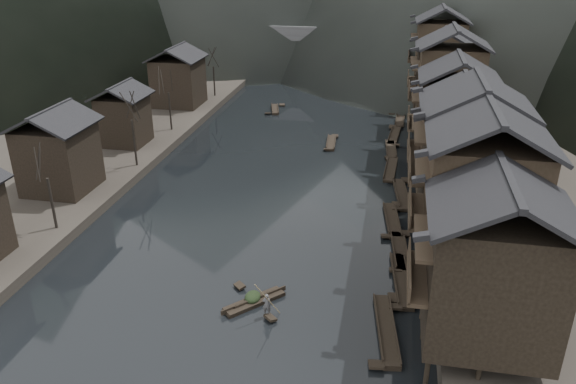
# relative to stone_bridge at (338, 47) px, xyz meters

# --- Properties ---
(water) EXTENTS (300.00, 300.00, 0.00)m
(water) POSITION_rel_stone_bridge_xyz_m (0.00, -72.00, -5.11)
(water) COLOR black
(water) RESTS_ON ground
(left_bank) EXTENTS (40.00, 200.00, 1.20)m
(left_bank) POSITION_rel_stone_bridge_xyz_m (-35.00, -32.00, -4.51)
(left_bank) COLOR #2D2823
(left_bank) RESTS_ON ground
(stilt_houses) EXTENTS (9.00, 67.60, 15.15)m
(stilt_houses) POSITION_rel_stone_bridge_xyz_m (17.28, -52.41, 3.71)
(stilt_houses) COLOR black
(stilt_houses) RESTS_ON ground
(left_houses) EXTENTS (8.10, 53.20, 8.73)m
(left_houses) POSITION_rel_stone_bridge_xyz_m (-20.50, -51.88, 0.55)
(left_houses) COLOR black
(left_houses) RESTS_ON left_bank
(bare_trees) EXTENTS (3.69, 60.08, 7.37)m
(bare_trees) POSITION_rel_stone_bridge_xyz_m (-17.00, -52.19, 1.16)
(bare_trees) COLOR black
(bare_trees) RESTS_ON left_bank
(moored_sampans) EXTENTS (3.34, 68.28, 0.47)m
(moored_sampans) POSITION_rel_stone_bridge_xyz_m (11.90, -48.21, -4.91)
(moored_sampans) COLOR black
(moored_sampans) RESTS_ON water
(midriver_boats) EXTENTS (12.69, 35.45, 0.45)m
(midriver_boats) POSITION_rel_stone_bridge_xyz_m (0.24, -26.35, -4.91)
(midriver_boats) COLOR black
(midriver_boats) RESTS_ON water
(stone_bridge) EXTENTS (40.00, 6.00, 9.00)m
(stone_bridge) POSITION_rel_stone_bridge_xyz_m (0.00, 0.00, 0.00)
(stone_bridge) COLOR #4C4C4F
(stone_bridge) RESTS_ON ground
(hero_sampan) EXTENTS (4.13, 4.36, 0.44)m
(hero_sampan) POSITION_rel_stone_bridge_xyz_m (2.55, -75.91, -4.91)
(hero_sampan) COLOR black
(hero_sampan) RESTS_ON water
(cargo_heap) EXTENTS (1.13, 1.48, 0.68)m
(cargo_heap) POSITION_rel_stone_bridge_xyz_m (2.39, -75.73, -4.33)
(cargo_heap) COLOR black
(cargo_heap) RESTS_ON hero_sampan
(boatman) EXTENTS (0.63, 0.45, 1.65)m
(boatman) POSITION_rel_stone_bridge_xyz_m (3.77, -77.23, -3.85)
(boatman) COLOR #515153
(boatman) RESTS_ON hero_sampan
(bamboo_pole) EXTENTS (1.66, 1.67, 3.58)m
(bamboo_pole) POSITION_rel_stone_bridge_xyz_m (3.97, -77.23, -1.23)
(bamboo_pole) COLOR #8C7A51
(bamboo_pole) RESTS_ON boatman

